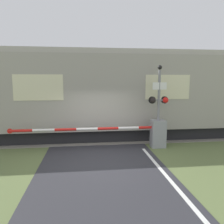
% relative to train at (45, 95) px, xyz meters
% --- Properties ---
extents(ground_plane, '(80.00, 80.00, 0.00)m').
position_rel_train_xyz_m(ground_plane, '(2.46, -3.32, -2.16)').
color(ground_plane, '#5B6B3D').
extents(track_bed, '(36.00, 3.20, 0.13)m').
position_rel_train_xyz_m(track_bed, '(2.46, 0.00, -2.14)').
color(track_bed, slate).
rests_on(track_bed, ground_plane).
extents(train, '(20.42, 2.88, 4.23)m').
position_rel_train_xyz_m(train, '(0.00, 0.00, 0.00)').
color(train, black).
rests_on(train, ground_plane).
extents(crossing_barrier, '(6.43, 0.44, 1.18)m').
position_rel_train_xyz_m(crossing_barrier, '(4.43, -2.10, -1.52)').
color(crossing_barrier, gray).
rests_on(crossing_barrier, ground_plane).
extents(signal_post, '(0.84, 0.26, 3.46)m').
position_rel_train_xyz_m(signal_post, '(4.99, -2.12, -0.19)').
color(signal_post, gray).
rests_on(signal_post, ground_plane).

